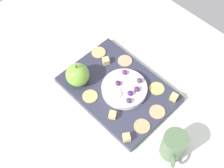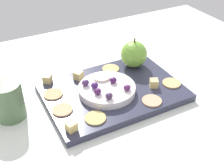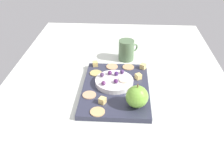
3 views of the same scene
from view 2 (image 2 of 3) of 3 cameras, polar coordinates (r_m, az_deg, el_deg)
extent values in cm
cube|color=silver|center=(79.39, -2.46, -4.09)|extent=(138.33, 94.54, 4.16)
cube|color=#2F3145|center=(79.15, 0.05, -1.40)|extent=(36.35, 25.82, 1.97)
cylinder|color=white|center=(76.54, -1.00, -1.02)|extent=(15.17, 15.17, 1.94)
sphere|color=#72AA39|center=(86.82, 4.36, 5.89)|extent=(7.92, 7.92, 7.92)
cylinder|color=brown|center=(84.72, 4.49, 8.59)|extent=(0.50, 0.50, 1.20)
cube|color=#E8C771|center=(65.88, -8.05, -8.29)|extent=(2.63, 2.63, 2.19)
cube|color=#EDCD76|center=(82.43, -6.67, 1.72)|extent=(3.04, 3.04, 2.19)
cube|color=#E1C376|center=(82.35, -12.66, 0.99)|extent=(3.05, 3.05, 2.19)
cube|color=#EBCA79|center=(79.46, 8.27, 0.18)|extent=(2.94, 2.94, 2.19)
cylinder|color=tan|center=(77.58, -11.55, -1.99)|extent=(5.10, 5.10, 0.40)
cylinder|color=tan|center=(72.04, -9.78, -5.03)|extent=(5.10, 5.10, 0.40)
cylinder|color=tan|center=(68.78, -3.31, -6.74)|extent=(5.10, 5.10, 0.40)
cylinder|color=tan|center=(81.89, 11.67, 0.17)|extent=(5.10, 5.10, 0.40)
cylinder|color=tan|center=(86.56, -0.27, 3.02)|extent=(5.10, 5.10, 0.40)
cylinder|color=tan|center=(74.48, 7.87, -3.30)|extent=(5.10, 5.10, 0.40)
ellipsoid|color=#562658|center=(74.21, 3.00, -0.71)|extent=(1.93, 1.74, 1.54)
ellipsoid|color=#482C5F|center=(76.12, -5.27, 0.25)|extent=(1.93, 1.74, 1.69)
ellipsoid|color=#461B51|center=(76.75, 0.29, 0.69)|extent=(1.93, 1.74, 1.58)
ellipsoid|color=#412161|center=(74.77, -3.39, -0.37)|extent=(1.93, 1.74, 1.66)
ellipsoid|color=#482F52|center=(71.11, -0.66, -2.40)|extent=(1.93, 1.74, 1.66)
ellipsoid|color=#4B1F55|center=(72.75, -2.88, -1.48)|extent=(1.93, 1.74, 1.64)
cylinder|color=beige|center=(79.04, -2.06, 1.35)|extent=(4.49, 4.49, 0.60)
cylinder|color=#526E4A|center=(73.82, -19.80, -3.13)|extent=(7.30, 7.30, 9.66)
camera|label=1|loc=(1.07, -51.12, 50.47)|focal=50.32mm
camera|label=3|loc=(1.25, 40.98, 32.38)|focal=39.71mm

